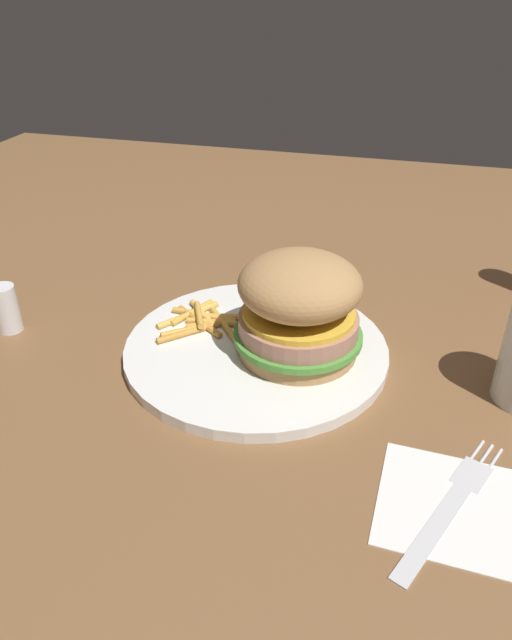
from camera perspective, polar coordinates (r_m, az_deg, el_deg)
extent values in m
plane|color=brown|center=(0.62, -1.77, -3.85)|extent=(1.60, 1.60, 0.00)
cylinder|color=white|center=(0.63, 0.00, -2.82)|extent=(0.28, 0.28, 0.01)
cylinder|color=tan|center=(0.61, 4.04, -2.34)|extent=(0.12, 0.12, 0.02)
cylinder|color=#4C9338|center=(0.60, 4.08, -1.42)|extent=(0.13, 0.13, 0.01)
cylinder|color=tan|center=(0.60, 4.13, -0.37)|extent=(0.12, 0.12, 0.02)
cylinder|color=yellow|center=(0.59, 4.17, 0.65)|extent=(0.11, 0.11, 0.01)
ellipsoid|color=tan|center=(0.57, 4.30, 3.46)|extent=(0.12, 0.12, 0.06)
cylinder|color=gold|center=(0.65, -4.41, -0.36)|extent=(0.05, 0.03, 0.01)
cylinder|color=#E5B251|center=(0.67, -6.60, 0.49)|extent=(0.05, 0.07, 0.01)
cylinder|color=gold|center=(0.64, -6.99, -1.04)|extent=(0.05, 0.04, 0.01)
cylinder|color=gold|center=(0.65, -3.07, -0.50)|extent=(0.05, 0.06, 0.01)
cylinder|color=gold|center=(0.68, -6.23, 0.73)|extent=(0.03, 0.06, 0.01)
cylinder|color=gold|center=(0.67, -5.11, 0.47)|extent=(0.08, 0.01, 0.01)
cylinder|color=#E5B251|center=(0.67, -5.21, 0.62)|extent=(0.05, 0.05, 0.01)
cylinder|color=gold|center=(0.64, -6.10, -1.05)|extent=(0.06, 0.06, 0.01)
cylinder|color=gold|center=(0.66, -5.52, -0.13)|extent=(0.07, 0.05, 0.01)
cylinder|color=gold|center=(0.67, -3.86, 0.36)|extent=(0.06, 0.02, 0.01)
cylinder|color=gold|center=(0.66, -5.57, 0.52)|extent=(0.03, 0.05, 0.01)
cylinder|color=gold|center=(0.65, -3.59, -0.26)|extent=(0.07, 0.02, 0.01)
cube|color=white|center=(0.49, 18.42, -16.74)|extent=(0.12, 0.12, 0.00)
cube|color=silver|center=(0.47, 16.87, -18.90)|extent=(0.06, 0.11, 0.00)
cube|color=silver|center=(0.52, 20.29, -13.75)|extent=(0.04, 0.04, 0.00)
cylinder|color=silver|center=(0.54, 22.33, -12.11)|extent=(0.01, 0.03, 0.00)
cylinder|color=silver|center=(0.54, 21.54, -11.80)|extent=(0.01, 0.03, 0.00)
cylinder|color=silver|center=(0.55, 20.75, -11.49)|extent=(0.01, 0.03, 0.00)
cylinder|color=white|center=(0.71, -23.13, 1.03)|extent=(0.03, 0.03, 0.06)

